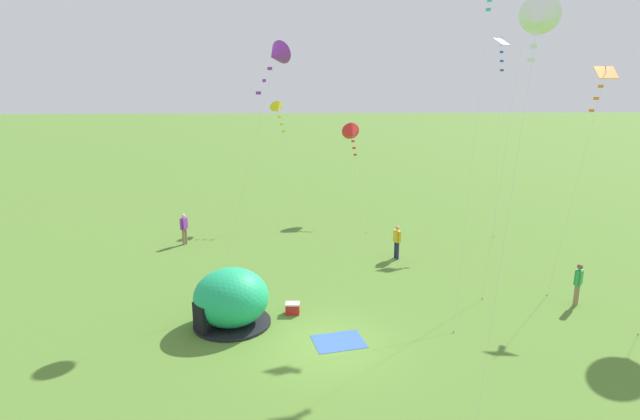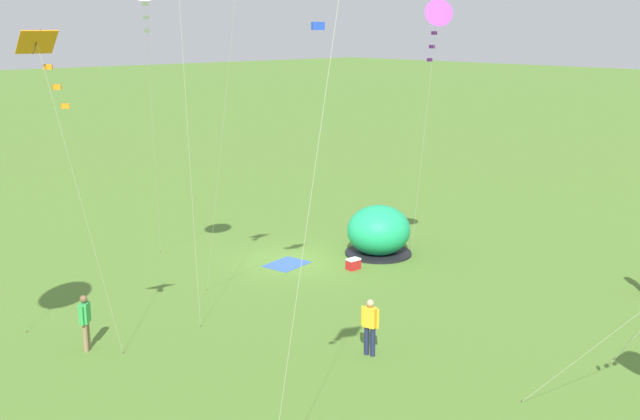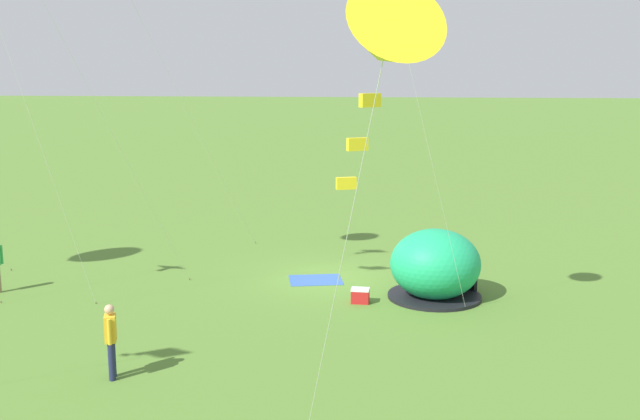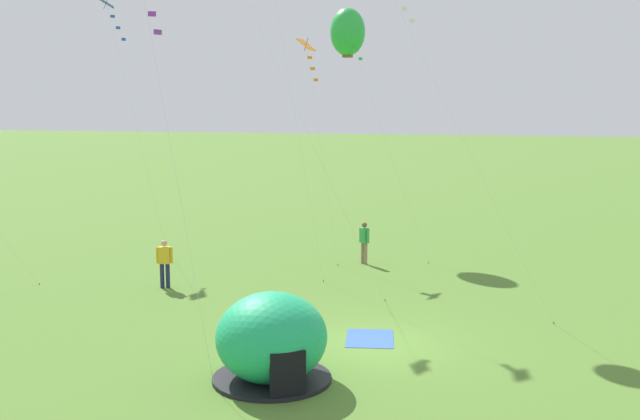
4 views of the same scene
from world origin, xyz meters
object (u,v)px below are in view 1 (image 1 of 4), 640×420
object	(u,v)px
popup_tent	(231,299)
person_with_toddler	(578,282)
kite_blue	(501,50)
kite_purple	(276,55)
kite_yellow	(277,109)
kite_white	(538,18)
person_near_tent	(397,240)
cooler_box	(293,308)
kite_orange	(603,82)
kite_red	(352,134)
person_far_back	(184,227)

from	to	relation	value
popup_tent	person_with_toddler	xyz separation A→B (m)	(13.42, 0.90, -0.03)
kite_blue	kite_purple	world-z (taller)	kite_blue
kite_yellow	kite_white	distance (m)	18.77
person_near_tent	cooler_box	bearing A→B (deg)	-131.05
person_near_tent	kite_orange	size ratio (longest dim) A/B	0.19
kite_red	person_far_back	bearing A→B (deg)	-147.94
kite_purple	kite_orange	bearing A→B (deg)	-1.05
kite_blue	kite_red	world-z (taller)	kite_blue
kite_white	kite_yellow	bearing A→B (deg)	118.23
kite_white	kite_purple	distance (m)	9.63
person_far_back	kite_blue	size ratio (longest dim) A/B	0.15
kite_orange	kite_purple	size ratio (longest dim) A/B	0.91
popup_tent	kite_purple	size ratio (longest dim) A/B	0.27
person_near_tent	kite_white	xyz separation A→B (m)	(2.62, -7.33, 9.54)
kite_red	kite_white	distance (m)	17.67
person_with_toddler	person_far_back	distance (m)	19.24
person_far_back	kite_blue	xyz separation A→B (m)	(18.18, 3.20, 9.53)
person_with_toddler	person_far_back	bearing A→B (deg)	152.73
cooler_box	person_with_toddler	bearing A→B (deg)	0.83
cooler_box	person_with_toddler	distance (m)	11.23
person_far_back	kite_purple	world-z (taller)	kite_purple
person_with_toddler	kite_white	distance (m)	10.22
popup_tent	kite_white	size ratio (longest dim) A/B	0.25
person_with_toddler	kite_red	bearing A→B (deg)	115.82
person_far_back	kite_yellow	xyz separation A→B (m)	(5.02, 5.95, 6.07)
kite_yellow	kite_red	bearing A→B (deg)	2.62
cooler_box	kite_yellow	xyz separation A→B (m)	(-0.88, 14.93, 6.81)
person_far_back	kite_orange	distance (m)	21.20
person_far_back	cooler_box	bearing A→B (deg)	-56.70
person_with_toddler	kite_yellow	bearing A→B (deg)	129.29
kite_red	cooler_box	bearing A→B (deg)	-104.63
kite_orange	kite_red	size ratio (longest dim) A/B	1.51
person_near_tent	kite_blue	bearing A→B (deg)	41.20
popup_tent	kite_blue	distance (m)	21.61
person_far_back	kite_white	size ratio (longest dim) A/B	0.15
cooler_box	kite_orange	bearing A→B (deg)	13.43
person_far_back	kite_white	world-z (taller)	kite_white
popup_tent	person_far_back	world-z (taller)	popup_tent
cooler_box	kite_orange	world-z (taller)	kite_orange
cooler_box	person_near_tent	distance (m)	8.00
person_near_tent	kite_red	size ratio (longest dim) A/B	0.28
popup_tent	person_with_toddler	distance (m)	13.45
person_with_toddler	person_near_tent	xyz separation A→B (m)	(-5.98, 5.84, 0.00)
popup_tent	kite_blue	world-z (taller)	kite_blue
kite_orange	kite_purple	bearing A→B (deg)	178.95
kite_blue	kite_purple	bearing A→B (deg)	-145.41
person_near_tent	kite_white	size ratio (longest dim) A/B	0.15
cooler_box	person_far_back	distance (m)	10.77
kite_red	kite_blue	bearing A→B (deg)	-19.61
person_near_tent	kite_red	bearing A→B (deg)	97.94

